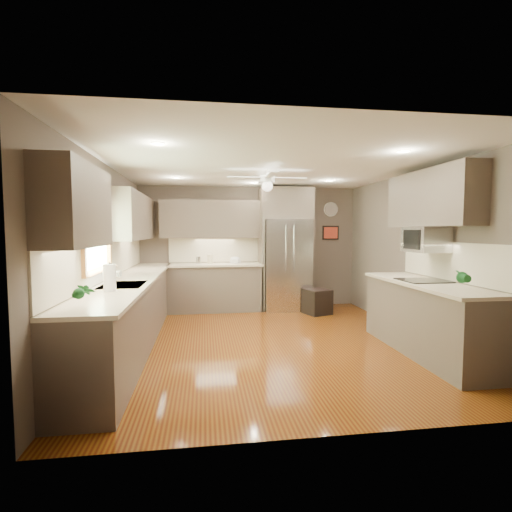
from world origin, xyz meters
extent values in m
plane|color=#541F0B|center=(0.00, 0.00, 0.00)|extent=(5.00, 5.00, 0.00)
plane|color=white|center=(0.00, 0.00, 2.50)|extent=(5.00, 5.00, 0.00)
plane|color=brown|center=(0.00, 2.50, 1.25)|extent=(4.50, 0.00, 4.50)
plane|color=brown|center=(0.00, -2.50, 1.25)|extent=(4.50, 0.00, 4.50)
plane|color=brown|center=(-2.25, 0.00, 1.25)|extent=(0.00, 5.00, 5.00)
plane|color=brown|center=(2.25, 0.00, 1.25)|extent=(0.00, 5.00, 5.00)
cylinder|color=silver|center=(-1.06, 2.23, 1.01)|extent=(0.12, 0.12, 0.15)
cylinder|color=beige|center=(-0.82, 2.19, 1.03)|extent=(0.14, 0.14, 0.19)
imported|color=white|center=(-2.08, -0.03, 1.02)|extent=(0.08, 0.08, 0.17)
imported|color=#1B5F25|center=(-1.96, -1.92, 1.09)|extent=(0.16, 0.12, 0.30)
imported|color=#1B5F25|center=(1.91, -1.45, 1.09)|extent=(0.18, 0.16, 0.29)
imported|color=beige|center=(-0.33, 2.19, 0.97)|extent=(0.23, 0.23, 0.05)
cube|color=#50453A|center=(-1.95, 0.15, 0.45)|extent=(0.60, 4.70, 0.90)
cube|color=beige|center=(-1.94, 0.15, 0.92)|extent=(0.65, 4.70, 0.04)
cube|color=beige|center=(-2.24, 0.15, 1.20)|extent=(0.02, 4.70, 0.50)
cube|color=#50453A|center=(-0.72, 2.20, 0.45)|extent=(1.85, 0.60, 0.90)
cube|color=beige|center=(-0.72, 2.19, 0.92)|extent=(1.85, 0.65, 0.04)
cube|color=beige|center=(-0.72, 2.49, 1.20)|extent=(1.85, 0.02, 0.50)
cube|color=#50453A|center=(-2.08, -1.60, 1.83)|extent=(0.33, 1.20, 0.75)
cube|color=#50453A|center=(-2.08, 1.30, 1.83)|extent=(0.33, 2.40, 0.75)
cube|color=#50453A|center=(-0.72, 2.33, 1.83)|extent=(2.15, 0.33, 0.75)
cube|color=#50453A|center=(2.08, -0.55, 2.03)|extent=(0.33, 1.70, 0.75)
cube|color=#BFF2B2|center=(-2.23, -0.50, 1.55)|extent=(0.01, 1.00, 0.80)
cube|color=brown|center=(-2.21, -0.50, 1.98)|extent=(0.05, 1.12, 0.06)
cube|color=brown|center=(-2.21, -0.50, 1.12)|extent=(0.05, 1.12, 0.06)
cube|color=brown|center=(-2.21, -1.03, 1.55)|extent=(0.05, 0.06, 0.80)
cube|color=brown|center=(-2.21, 0.03, 1.55)|extent=(0.05, 0.06, 0.80)
cube|color=silver|center=(-1.93, -0.50, 0.93)|extent=(0.50, 0.70, 0.03)
cube|color=#262626|center=(-1.93, -0.50, 0.89)|extent=(0.44, 0.62, 0.05)
cylinder|color=silver|center=(-2.13, -0.50, 1.05)|extent=(0.02, 0.02, 0.24)
cylinder|color=silver|center=(-2.07, -0.50, 1.17)|extent=(0.16, 0.02, 0.02)
cube|color=silver|center=(0.70, 2.14, 0.91)|extent=(0.92, 0.72, 1.82)
cube|color=black|center=(0.70, 1.80, 0.66)|extent=(0.88, 0.02, 0.02)
cube|color=black|center=(0.70, 1.79, 1.25)|extent=(0.01, 0.02, 1.00)
cylinder|color=silver|center=(0.62, 1.76, 1.25)|extent=(0.02, 0.02, 0.90)
cylinder|color=silver|center=(0.78, 1.76, 1.25)|extent=(0.02, 0.02, 0.90)
cube|color=#50453A|center=(0.70, 2.20, 2.14)|extent=(1.04, 0.60, 0.63)
cube|color=#50453A|center=(0.20, 2.20, 0.91)|extent=(0.06, 0.60, 1.82)
cube|color=#50453A|center=(1.20, 2.20, 0.91)|extent=(0.06, 0.60, 1.82)
cube|color=#50453A|center=(1.93, -0.80, 0.45)|extent=(0.65, 2.20, 0.90)
cube|color=beige|center=(1.91, -0.80, 0.92)|extent=(0.70, 2.20, 0.04)
cube|color=beige|center=(2.24, -0.80, 1.20)|extent=(0.02, 2.20, 0.50)
cube|color=black|center=(1.91, -0.70, 0.94)|extent=(0.56, 0.52, 0.01)
cube|color=silver|center=(2.03, -0.55, 1.48)|extent=(0.42, 0.55, 0.34)
cube|color=black|center=(1.82, -0.55, 1.48)|extent=(0.02, 0.40, 0.26)
cylinder|color=white|center=(0.00, 0.30, 2.46)|extent=(0.03, 0.03, 0.08)
cylinder|color=white|center=(0.00, 0.30, 2.36)|extent=(0.22, 0.22, 0.10)
sphere|color=white|center=(0.00, 0.30, 2.26)|extent=(0.16, 0.16, 0.16)
cube|color=white|center=(0.35, 0.30, 2.38)|extent=(0.48, 0.11, 0.01)
cube|color=white|center=(0.00, 0.65, 2.38)|extent=(0.11, 0.48, 0.01)
cube|color=white|center=(-0.35, 0.30, 2.38)|extent=(0.48, 0.11, 0.01)
cube|color=white|center=(0.00, -0.05, 2.38)|extent=(0.11, 0.48, 0.01)
cylinder|color=white|center=(-1.40, 1.30, 2.49)|extent=(0.14, 0.14, 0.01)
cylinder|color=white|center=(1.30, 1.30, 2.49)|extent=(0.14, 0.14, 0.01)
cylinder|color=white|center=(-1.40, -1.20, 2.49)|extent=(0.14, 0.14, 0.01)
cylinder|color=white|center=(1.30, -1.20, 2.49)|extent=(0.14, 0.14, 0.01)
cylinder|color=white|center=(0.00, 1.80, 2.49)|extent=(0.14, 0.14, 0.01)
cylinder|color=white|center=(1.75, 2.48, 2.05)|extent=(0.30, 0.03, 0.30)
cylinder|color=silver|center=(1.75, 2.47, 2.05)|extent=(0.29, 0.00, 0.29)
cube|color=black|center=(1.75, 2.48, 1.55)|extent=(0.36, 0.03, 0.30)
cube|color=#BA3925|center=(1.75, 2.46, 1.55)|extent=(0.30, 0.01, 0.24)
cube|color=black|center=(1.20, 1.62, 0.23)|extent=(0.55, 0.55, 0.49)
cube|color=black|center=(1.20, 1.62, 0.46)|extent=(0.53, 0.53, 0.03)
cylinder|color=white|center=(-1.96, -0.98, 1.08)|extent=(0.13, 0.13, 0.31)
cylinder|color=silver|center=(-1.96, -0.98, 1.09)|extent=(0.03, 0.03, 0.33)
camera|label=1|loc=(-0.93, -5.18, 1.61)|focal=26.00mm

